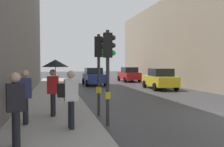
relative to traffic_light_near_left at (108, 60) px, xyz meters
The scene contains 11 objects.
sidewalk_kerb 6.24m from the traffic_light_near_left, 108.58° to the left, with size 3.07×40.00×0.16m, color gray.
building_facade_right 20.57m from the traffic_light_near_left, 40.81° to the left, with size 12.00×30.19×9.08m, color gray.
traffic_light_near_left is the anchor object (origin of this frame).
traffic_light_near_right 1.64m from the traffic_light_near_left, 90.08° to the left, with size 0.45×0.34×3.35m.
car_blue_van 15.68m from the traffic_light_near_left, 82.29° to the left, with size 2.02×4.20×1.76m.
car_yellow_taxi 12.46m from the traffic_light_near_left, 56.06° to the left, with size 2.27×4.33×1.76m.
car_red_sedan 20.42m from the traffic_light_near_left, 69.68° to the left, with size 2.05×4.22×1.76m.
pedestrian_with_umbrella 2.23m from the traffic_light_near_left, 145.22° to the left, with size 1.00×1.00×2.14m.
pedestrian_with_black_backpack 1.87m from the traffic_light_near_left, 154.79° to the right, with size 0.62×0.36×1.77m.
pedestrian_with_grey_backpack 3.00m from the traffic_light_near_left, behind, with size 0.61×0.36×1.77m.
pedestrian_in_dark_coat 3.50m from the traffic_light_near_left, 144.66° to the right, with size 0.46×0.37×1.77m.
Camera 1 is at (-6.38, -7.22, 2.12)m, focal length 36.82 mm.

